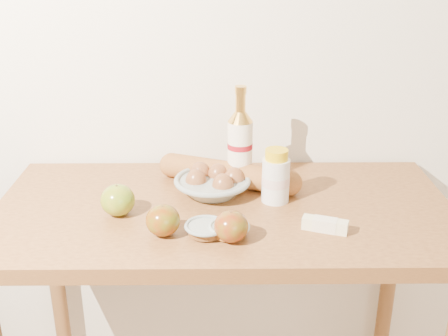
% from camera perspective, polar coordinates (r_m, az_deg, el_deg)
% --- Properties ---
extents(back_wall, '(3.50, 0.02, 2.60)m').
position_cam_1_polar(back_wall, '(1.67, -0.12, 13.78)').
color(back_wall, silver).
rests_on(back_wall, ground).
extents(table, '(1.20, 0.60, 0.90)m').
position_cam_1_polar(table, '(1.53, -0.01, -8.00)').
color(table, '#976130').
rests_on(table, ground).
extents(bourbon_bottle, '(0.08, 0.08, 0.29)m').
position_cam_1_polar(bourbon_bottle, '(1.55, 1.64, 2.24)').
color(bourbon_bottle, white).
rests_on(bourbon_bottle, table).
extents(cream_bottle, '(0.09, 0.09, 0.15)m').
position_cam_1_polar(cream_bottle, '(1.48, 5.28, -0.96)').
color(cream_bottle, silver).
rests_on(cream_bottle, table).
extents(egg_bowl, '(0.27, 0.27, 0.07)m').
position_cam_1_polar(egg_bowl, '(1.53, -1.12, -1.55)').
color(egg_bowl, gray).
rests_on(egg_bowl, table).
extents(baguette, '(0.42, 0.22, 0.07)m').
position_cam_1_polar(baguette, '(1.58, 0.44, -0.57)').
color(baguette, '#AD6E35').
rests_on(baguette, table).
extents(apple_yellowgreen, '(0.11, 0.11, 0.08)m').
position_cam_1_polar(apple_yellowgreen, '(1.44, -10.74, -3.22)').
color(apple_yellowgreen, olive).
rests_on(apple_yellowgreen, table).
extents(apple_redgreen_front, '(0.10, 0.10, 0.08)m').
position_cam_1_polar(apple_redgreen_front, '(1.33, -6.22, -5.31)').
color(apple_redgreen_front, '#971408').
rests_on(apple_redgreen_front, table).
extents(apple_redgreen_right, '(0.08, 0.08, 0.07)m').
position_cam_1_polar(apple_redgreen_right, '(1.30, 0.72, -5.95)').
color(apple_redgreen_right, '#96080F').
rests_on(apple_redgreen_right, table).
extents(sugar_bowl, '(0.12, 0.12, 0.03)m').
position_cam_1_polar(sugar_bowl, '(1.33, -1.87, -6.22)').
color(sugar_bowl, gray).
rests_on(sugar_bowl, table).
extents(syrup_bowl, '(0.11, 0.11, 0.03)m').
position_cam_1_polar(syrup_bowl, '(1.33, 0.54, -6.30)').
color(syrup_bowl, '#93A09A').
rests_on(syrup_bowl, table).
extents(butter_stick, '(0.11, 0.06, 0.03)m').
position_cam_1_polar(butter_stick, '(1.37, 10.22, -5.70)').
color(butter_stick, beige).
rests_on(butter_stick, table).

